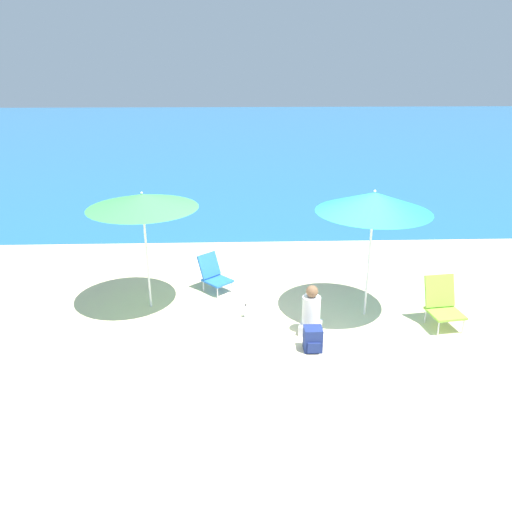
# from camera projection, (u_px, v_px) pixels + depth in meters

# --- Properties ---
(ground_plane) EXTENTS (60.00, 60.00, 0.00)m
(ground_plane) POSITION_uv_depth(u_px,v_px,m) (318.00, 342.00, 7.59)
(ground_plane) COLOR beige
(sea_water) EXTENTS (60.00, 40.00, 0.01)m
(sea_water) POSITION_uv_depth(u_px,v_px,m) (256.00, 133.00, 30.54)
(sea_water) COLOR #23669E
(sea_water) RESTS_ON ground
(beach_umbrella_green) EXTENTS (1.81, 1.81, 2.05)m
(beach_umbrella_green) POSITION_uv_depth(u_px,v_px,m) (142.00, 201.00, 8.03)
(beach_umbrella_green) COLOR white
(beach_umbrella_green) RESTS_ON ground
(beach_umbrella_teal) EXTENTS (1.82, 1.82, 2.15)m
(beach_umbrella_teal) POSITION_uv_depth(u_px,v_px,m) (374.00, 202.00, 7.74)
(beach_umbrella_teal) COLOR white
(beach_umbrella_teal) RESTS_ON ground
(beach_chair_lime) EXTENTS (0.57, 0.66, 0.80)m
(beach_chair_lime) POSITION_uv_depth(u_px,v_px,m) (442.00, 302.00, 7.97)
(beach_chair_lime) COLOR silver
(beach_chair_lime) RESTS_ON ground
(beach_chair_blue) EXTENTS (0.69, 0.70, 0.68)m
(beach_chair_blue) POSITION_uv_depth(u_px,v_px,m) (213.00, 273.00, 9.23)
(beach_chair_blue) COLOR silver
(beach_chair_blue) RESTS_ON ground
(person_seated_near) EXTENTS (0.42, 0.45, 0.81)m
(person_seated_near) POSITION_uv_depth(u_px,v_px,m) (311.00, 313.00, 7.75)
(person_seated_near) COLOR silver
(person_seated_near) RESTS_ON ground
(backpack_navy) EXTENTS (0.27, 0.27, 0.36)m
(backpack_navy) POSITION_uv_depth(u_px,v_px,m) (313.00, 339.00, 7.32)
(backpack_navy) COLOR navy
(backpack_navy) RESTS_ON ground
(water_bottle) EXTENTS (0.06, 0.06, 0.24)m
(water_bottle) POSITION_uv_depth(u_px,v_px,m) (246.00, 312.00, 8.31)
(water_bottle) COLOR silver
(water_bottle) RESTS_ON ground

